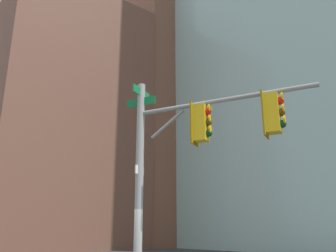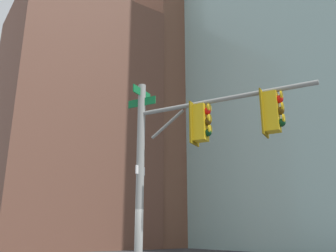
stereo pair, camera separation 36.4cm
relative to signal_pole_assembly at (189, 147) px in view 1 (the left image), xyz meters
The scene contains 4 objects.
signal_pole_assembly is the anchor object (origin of this frame).
building_brick_nearside 51.06m from the signal_pole_assembly, 51.00° to the left, with size 23.25×18.13×39.99m, color brown.
building_brick_midblock 39.44m from the signal_pole_assembly, 74.81° to the left, with size 17.94×16.11×31.32m, color brown.
building_brick_farside 67.27m from the signal_pole_assembly, 57.16° to the left, with size 23.22×17.50×48.90m, color brown.
Camera 1 is at (-5.21, -8.39, 1.90)m, focal length 37.97 mm.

